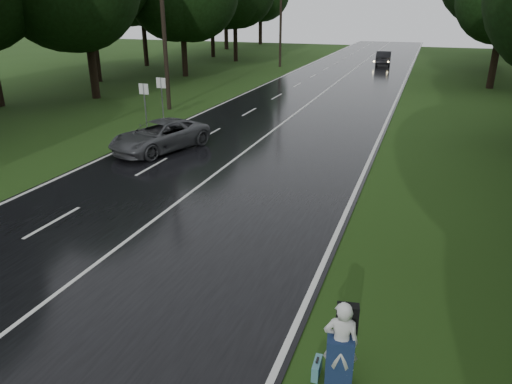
# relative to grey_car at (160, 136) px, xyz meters

# --- Properties ---
(ground) EXTENTS (160.00, 160.00, 0.00)m
(ground) POSITION_rel_grey_car_xyz_m (3.95, -10.35, -0.75)
(ground) COLOR #203D12
(ground) RESTS_ON ground
(road) EXTENTS (12.00, 140.00, 0.04)m
(road) POSITION_rel_grey_car_xyz_m (3.95, 9.65, -0.73)
(road) COLOR black
(road) RESTS_ON ground
(lane_center) EXTENTS (0.12, 140.00, 0.01)m
(lane_center) POSITION_rel_grey_car_xyz_m (3.95, 9.65, -0.70)
(lane_center) COLOR silver
(lane_center) RESTS_ON road
(grey_car) EXTENTS (3.82, 5.56, 1.41)m
(grey_car) POSITION_rel_grey_car_xyz_m (0.00, 0.00, 0.00)
(grey_car) COLOR #46474A
(grey_car) RESTS_ON road
(far_car) EXTENTS (2.06, 4.91, 1.58)m
(far_car) POSITION_rel_grey_car_xyz_m (6.49, 39.82, 0.08)
(far_car) COLOR black
(far_car) RESTS_ON road
(hitchhiker) EXTENTS (0.71, 0.66, 1.76)m
(hitchhiker) POSITION_rel_grey_car_xyz_m (10.93, -12.01, 0.07)
(hitchhiker) COLOR silver
(hitchhiker) RESTS_ON ground
(suitcase) EXTENTS (0.15, 0.46, 0.32)m
(suitcase) POSITION_rel_grey_car_xyz_m (10.51, -11.99, -0.59)
(suitcase) COLOR teal
(suitcase) RESTS_ON ground
(utility_pole_mid) EXTENTS (1.80, 0.28, 10.73)m
(utility_pole_mid) POSITION_rel_grey_car_xyz_m (-4.55, 8.78, -0.75)
(utility_pole_mid) COLOR black
(utility_pole_mid) RESTS_ON ground
(utility_pole_far) EXTENTS (1.80, 0.28, 10.98)m
(utility_pole_far) POSITION_rel_grey_car_xyz_m (-4.55, 34.19, -0.75)
(utility_pole_far) COLOR black
(utility_pole_far) RESTS_ON ground
(road_sign_a) EXTENTS (0.60, 0.10, 2.48)m
(road_sign_a) POSITION_rel_grey_car_xyz_m (-3.25, 3.91, -0.75)
(road_sign_a) COLOR white
(road_sign_a) RESTS_ON ground
(road_sign_b) EXTENTS (0.61, 0.10, 2.56)m
(road_sign_b) POSITION_rel_grey_car_xyz_m (-3.25, 5.81, -0.75)
(road_sign_b) COLOR white
(road_sign_b) RESTS_ON ground
(tree_left_d) EXTENTS (8.78, 8.78, 13.72)m
(tree_left_d) POSITION_rel_grey_car_xyz_m (-11.87, 10.54, -0.75)
(tree_left_d) COLOR black
(tree_left_d) RESTS_ON ground
(tree_left_e) EXTENTS (8.38, 8.38, 13.10)m
(tree_left_e) POSITION_rel_grey_car_xyz_m (-11.09, 23.45, -0.75)
(tree_left_e) COLOR black
(tree_left_e) RESTS_ON ground
(tree_left_f) EXTENTS (9.63, 9.63, 15.05)m
(tree_left_f) POSITION_rel_grey_car_xyz_m (-11.52, 37.75, -0.75)
(tree_left_f) COLOR black
(tree_left_f) RESTS_ON ground
(tree_right_e) EXTENTS (8.54, 8.54, 13.34)m
(tree_right_e) POSITION_rel_grey_car_xyz_m (16.81, 25.80, -0.75)
(tree_right_e) COLOR black
(tree_right_e) RESTS_ON ground
(tree_right_f) EXTENTS (11.04, 11.04, 17.25)m
(tree_right_f) POSITION_rel_grey_car_xyz_m (18.20, 37.30, -0.75)
(tree_right_f) COLOR black
(tree_right_f) RESTS_ON ground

